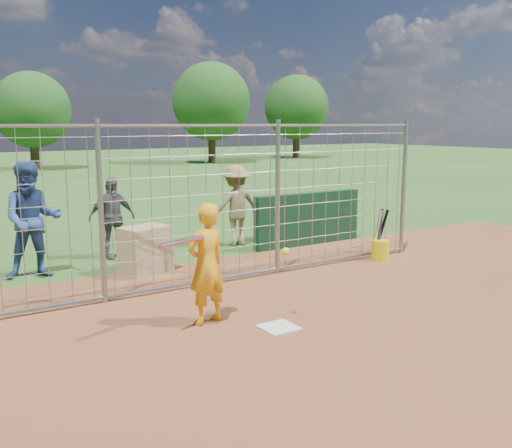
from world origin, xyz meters
TOP-DOWN VIEW (x-y plane):
  - ground at (0.00, 0.00)m, footprint 100.00×100.00m
  - infield_dirt at (0.00, -3.00)m, footprint 18.00×18.00m
  - home_plate at (0.00, -0.20)m, footprint 0.43×0.43m
  - dugout_wall at (3.40, 3.60)m, footprint 2.60×0.20m
  - batter at (-0.66, 0.46)m, footprint 0.64×0.49m
  - bystander_a at (-2.03, 3.97)m, footprint 1.08×0.92m
  - bystander_b at (-0.47, 4.63)m, footprint 0.93×0.44m
  - bystander_c at (2.10, 4.39)m, footprint 1.13×0.70m
  - equipment_bin at (-0.36, 3.28)m, footprint 0.92×0.75m
  - equipment_in_play at (-0.71, 0.21)m, footprint 1.69×0.54m
  - bucket_with_bats at (3.68, 1.76)m, footprint 0.34×0.37m
  - backstop_fence at (0.00, 2.00)m, footprint 9.08×0.08m
  - tree_line at (3.13, 28.13)m, footprint 44.66×6.72m

SIDE VIEW (x-z plane):
  - ground at x=0.00m, z-range 0.00..0.00m
  - infield_dirt at x=0.00m, z-range 0.01..0.01m
  - home_plate at x=0.00m, z-range 0.00..0.02m
  - bucket_with_bats at x=3.68m, z-range -0.24..0.73m
  - equipment_bin at x=-0.36m, z-range 0.00..0.80m
  - dugout_wall at x=3.40m, z-range 0.00..1.10m
  - bystander_b at x=-0.47m, z-range 0.00..1.55m
  - batter at x=-0.66m, z-range 0.00..1.56m
  - bystander_c at x=2.10m, z-range 0.00..1.68m
  - bystander_a at x=-2.03m, z-range 0.00..1.94m
  - equipment_in_play at x=-0.71m, z-range 0.94..1.25m
  - backstop_fence at x=0.00m, z-range -0.04..2.56m
  - tree_line at x=3.13m, z-range 0.47..6.95m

